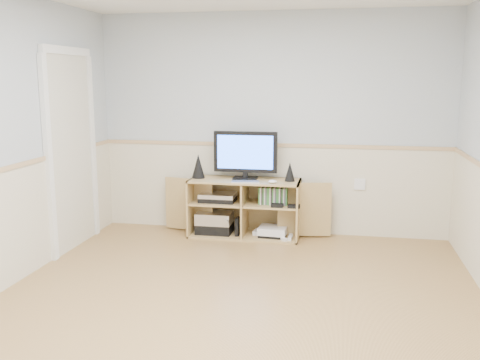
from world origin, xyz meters
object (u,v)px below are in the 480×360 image
media_cabinet (245,206)px  keyboard (245,182)px  monitor (245,153)px  game_consoles (272,232)px

media_cabinet → keyboard: size_ratio=6.38×
media_cabinet → monitor: monitor is taller
media_cabinet → game_consoles: bearing=-12.0°
keyboard → game_consoles: keyboard is taller
monitor → game_consoles: 0.93m
monitor → keyboard: 0.34m
media_cabinet → keyboard: bearing=-80.8°
media_cabinet → game_consoles: (0.32, -0.07, -0.26)m
monitor → keyboard: (0.03, -0.19, -0.29)m
media_cabinet → monitor: 0.61m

